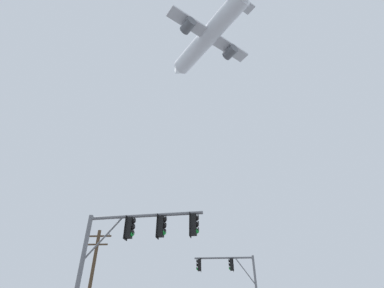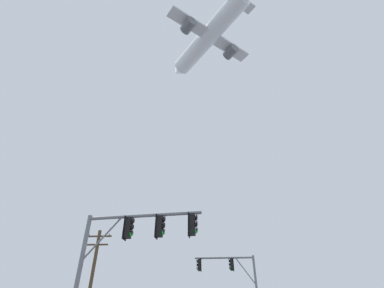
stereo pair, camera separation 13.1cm
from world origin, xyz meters
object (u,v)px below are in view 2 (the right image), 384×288
Objects in this scene: utility_pole at (91,279)px; airplane at (208,37)px; signal_pole_near at (130,242)px; signal_pole_far at (234,277)px.

utility_pole is 47.51m from airplane.
signal_pole_near is 13.38m from utility_pole.
airplane reaches higher than utility_pole.
airplane is at bearing 78.11° from signal_pole_near.
utility_pole is at bearing -134.40° from airplane.
utility_pole is at bearing 116.45° from signal_pole_near.
utility_pole reaches higher than signal_pole_far.
utility_pole is at bearing -178.87° from signal_pole_far.
airplane reaches higher than signal_pole_near.
utility_pole is 0.40× the size of airplane.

